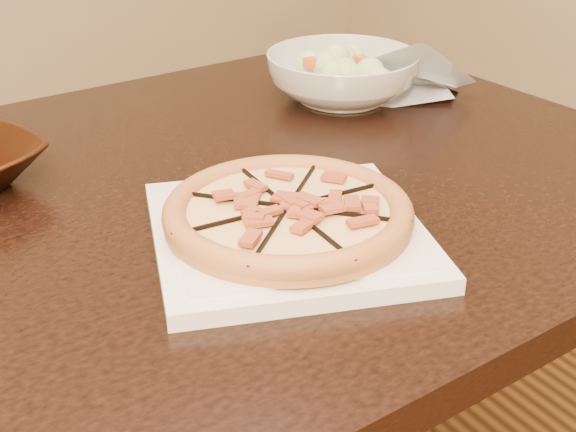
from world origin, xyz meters
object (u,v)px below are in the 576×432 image
pizza (288,213)px  plate (288,233)px  salad_bowl (342,77)px  dining_table (151,282)px

pizza → plate: bearing=-162.2°
pizza → salad_bowl: salad_bowl is taller
dining_table → pizza: 0.24m
plate → pizza: size_ratio=1.35×
salad_bowl → plate: bearing=-132.0°
pizza → salad_bowl: (0.31, 0.34, 0.00)m
salad_bowl → pizza: bearing=-132.0°
dining_table → plate: size_ratio=4.01×
salad_bowl → dining_table: bearing=-155.9°
dining_table → salad_bowl: bearing=24.1°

